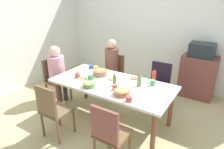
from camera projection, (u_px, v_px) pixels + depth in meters
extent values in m
plane|color=tan|center=(112.00, 120.00, 3.60)|extent=(6.04, 6.04, 0.00)
cube|color=silver|center=(159.00, 30.00, 4.70)|extent=(5.27, 0.12, 2.60)
cube|color=white|center=(13.00, 33.00, 4.38)|extent=(0.12, 4.23, 2.60)
cube|color=silver|center=(112.00, 84.00, 3.33)|extent=(2.02, 0.96, 0.04)
cylinder|color=brown|center=(58.00, 98.00, 3.63)|extent=(0.07, 0.07, 0.69)
cylinder|color=brown|center=(153.00, 133.00, 2.72)|extent=(0.07, 0.07, 0.69)
cylinder|color=brown|center=(85.00, 83.00, 4.21)|extent=(0.07, 0.07, 0.69)
cylinder|color=brown|center=(171.00, 108.00, 3.31)|extent=(0.07, 0.07, 0.69)
cube|color=brown|center=(113.00, 134.00, 2.57)|extent=(0.40, 0.40, 0.04)
cylinder|color=brown|center=(109.00, 136.00, 2.88)|extent=(0.04, 0.04, 0.43)
cylinder|color=brown|center=(130.00, 145.00, 2.71)|extent=(0.04, 0.04, 0.43)
cube|color=brown|center=(104.00, 126.00, 2.34)|extent=(0.38, 0.04, 0.45)
cube|color=brown|center=(112.00, 77.00, 4.29)|extent=(0.40, 0.40, 0.04)
cylinder|color=brown|center=(122.00, 85.00, 4.42)|extent=(0.04, 0.04, 0.43)
cylinder|color=brown|center=(109.00, 82.00, 4.59)|extent=(0.04, 0.04, 0.43)
cylinder|color=brown|center=(114.00, 91.00, 4.16)|extent=(0.04, 0.04, 0.43)
cylinder|color=brown|center=(101.00, 87.00, 4.33)|extent=(0.04, 0.04, 0.43)
cube|color=brown|center=(116.00, 64.00, 4.34)|extent=(0.38, 0.04, 0.45)
cylinder|color=#575443|center=(112.00, 89.00, 4.25)|extent=(0.09, 0.09, 0.45)
cylinder|color=brown|center=(106.00, 87.00, 4.33)|extent=(0.09, 0.09, 0.45)
cube|color=#50423A|center=(112.00, 74.00, 4.27)|extent=(0.30, 0.30, 0.10)
cylinder|color=brown|center=(112.00, 61.00, 4.15)|extent=(0.27, 0.27, 0.52)
sphere|color=tan|center=(112.00, 44.00, 4.02)|extent=(0.19, 0.19, 0.19)
cube|color=black|center=(157.00, 88.00, 3.79)|extent=(0.40, 0.40, 0.04)
cylinder|color=black|center=(167.00, 97.00, 3.92)|extent=(0.04, 0.04, 0.43)
cylinder|color=black|center=(151.00, 93.00, 4.09)|extent=(0.04, 0.04, 0.43)
cylinder|color=black|center=(161.00, 105.00, 3.65)|extent=(0.04, 0.04, 0.43)
cylinder|color=black|center=(144.00, 100.00, 3.82)|extent=(0.04, 0.04, 0.43)
cube|color=black|center=(161.00, 74.00, 3.84)|extent=(0.38, 0.04, 0.45)
cube|color=brown|center=(57.00, 110.00, 3.08)|extent=(0.40, 0.40, 0.04)
cylinder|color=brown|center=(43.00, 125.00, 3.11)|extent=(0.04, 0.04, 0.43)
cylinder|color=brown|center=(58.00, 132.00, 2.94)|extent=(0.04, 0.04, 0.43)
cylinder|color=brown|center=(59.00, 114.00, 3.38)|extent=(0.04, 0.04, 0.43)
cylinder|color=brown|center=(74.00, 121.00, 3.21)|extent=(0.04, 0.04, 0.43)
cube|color=brown|center=(46.00, 102.00, 2.85)|extent=(0.38, 0.04, 0.45)
cube|color=brown|center=(58.00, 81.00, 4.08)|extent=(0.40, 0.40, 0.04)
cylinder|color=brown|center=(59.00, 86.00, 4.39)|extent=(0.04, 0.04, 0.43)
cylinder|color=brown|center=(47.00, 92.00, 4.12)|extent=(0.04, 0.04, 0.43)
cylinder|color=brown|center=(71.00, 90.00, 4.22)|extent=(0.04, 0.04, 0.43)
cylinder|color=brown|center=(59.00, 96.00, 3.95)|extent=(0.04, 0.04, 0.43)
cube|color=brown|center=(50.00, 69.00, 4.08)|extent=(0.04, 0.38, 0.45)
cylinder|color=#473E3F|center=(65.00, 90.00, 4.18)|extent=(0.09, 0.09, 0.45)
cylinder|color=#3D4438|center=(60.00, 93.00, 4.05)|extent=(0.09, 0.09, 0.45)
cube|color=#423743|center=(58.00, 79.00, 4.06)|extent=(0.30, 0.30, 0.10)
cylinder|color=pink|center=(56.00, 66.00, 3.96)|extent=(0.32, 0.32, 0.42)
sphere|color=beige|center=(55.00, 51.00, 3.84)|extent=(0.22, 0.22, 0.22)
cylinder|color=white|center=(135.00, 79.00, 3.44)|extent=(0.25, 0.25, 0.01)
ellipsoid|color=#A8643A|center=(135.00, 78.00, 3.43)|extent=(0.14, 0.14, 0.02)
cylinder|color=white|center=(112.00, 80.00, 3.43)|extent=(0.25, 0.25, 0.01)
ellipsoid|color=tan|center=(112.00, 78.00, 3.42)|extent=(0.14, 0.14, 0.02)
cylinder|color=silver|center=(84.00, 78.00, 3.47)|extent=(0.22, 0.22, 0.01)
ellipsoid|color=tan|center=(84.00, 77.00, 3.46)|extent=(0.12, 0.12, 0.02)
cylinder|color=#9E5D40|center=(122.00, 92.00, 2.92)|extent=(0.24, 0.24, 0.08)
ellipsoid|color=#90A65C|center=(122.00, 90.00, 2.91)|extent=(0.19, 0.19, 0.04)
cylinder|color=#568146|center=(89.00, 85.00, 3.17)|extent=(0.20, 0.20, 0.07)
ellipsoid|color=#93AB5A|center=(89.00, 83.00, 3.15)|extent=(0.16, 0.16, 0.04)
cylinder|color=#916650|center=(100.00, 73.00, 3.61)|extent=(0.27, 0.27, 0.10)
ellipsoid|color=#B87846|center=(100.00, 70.00, 3.59)|extent=(0.21, 0.21, 0.04)
cylinder|color=#4A9360|center=(153.00, 83.00, 3.21)|extent=(0.07, 0.07, 0.10)
torus|color=#449459|center=(155.00, 83.00, 3.19)|extent=(0.05, 0.01, 0.05)
cylinder|color=#35579E|center=(91.00, 67.00, 3.93)|extent=(0.09, 0.09, 0.07)
torus|color=#325C95|center=(93.00, 67.00, 3.90)|extent=(0.05, 0.01, 0.05)
cylinder|color=#E6BF4A|center=(96.00, 68.00, 3.83)|extent=(0.09, 0.09, 0.09)
torus|color=#E7D04F|center=(98.00, 69.00, 3.80)|extent=(0.05, 0.01, 0.05)
cylinder|color=#C54744|center=(129.00, 99.00, 2.75)|extent=(0.08, 0.08, 0.07)
torus|color=#C65544|center=(132.00, 100.00, 2.72)|extent=(0.05, 0.01, 0.05)
cylinder|color=#3E9263|center=(90.00, 77.00, 3.42)|extent=(0.09, 0.09, 0.09)
torus|color=#438B5F|center=(93.00, 78.00, 3.39)|extent=(0.05, 0.01, 0.05)
cylinder|color=#CD4947|center=(77.00, 75.00, 3.51)|extent=(0.09, 0.09, 0.09)
torus|color=#CB513C|center=(80.00, 76.00, 3.48)|extent=(0.05, 0.01, 0.05)
cylinder|color=#CD503F|center=(115.00, 87.00, 3.07)|extent=(0.08, 0.08, 0.08)
torus|color=#C44433|center=(118.00, 88.00, 3.05)|extent=(0.05, 0.01, 0.05)
cylinder|color=red|center=(154.00, 77.00, 3.32)|extent=(0.07, 0.07, 0.19)
cone|color=red|center=(154.00, 71.00, 3.27)|extent=(0.06, 0.06, 0.03)
cylinder|color=black|center=(154.00, 69.00, 3.27)|extent=(0.03, 0.03, 0.01)
cylinder|color=#53793A|center=(115.00, 81.00, 3.20)|extent=(0.06, 0.06, 0.16)
cone|color=#497E2E|center=(115.00, 75.00, 3.16)|extent=(0.06, 0.06, 0.03)
cylinder|color=red|center=(115.00, 74.00, 3.16)|extent=(0.03, 0.03, 0.01)
cylinder|color=#56853E|center=(139.00, 81.00, 3.17)|extent=(0.07, 0.07, 0.18)
cone|color=#49753D|center=(140.00, 75.00, 3.13)|extent=(0.06, 0.06, 0.03)
cylinder|color=red|center=(140.00, 74.00, 3.12)|extent=(0.03, 0.03, 0.01)
cube|color=brown|center=(197.00, 77.00, 4.27)|extent=(0.70, 0.44, 0.90)
cube|color=#1D292A|center=(202.00, 50.00, 4.05)|extent=(0.48, 0.36, 0.28)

